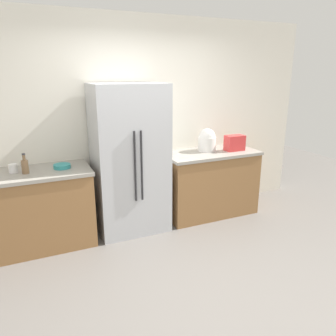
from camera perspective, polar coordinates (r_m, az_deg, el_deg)
The scene contains 11 objects.
ground_plane at distance 3.46m, azimuth 4.04°, elevation -18.60°, with size 10.57×10.57×0.00m, color slate.
kitchen_back_panel at distance 4.44m, azimuth -6.02°, elevation 8.06°, with size 5.28×0.10×2.69m, color silver.
counter_left at distance 4.10m, azimuth -24.09°, elevation -6.95°, with size 1.57×0.67×0.92m.
counter_right at distance 4.72m, azimuth 7.16°, elevation -2.54°, with size 1.33×0.67×0.92m.
refrigerator at distance 4.11m, azimuth -6.68°, elevation 1.44°, with size 0.88×0.66×1.86m.
toaster at distance 4.70m, azimuth 11.54°, elevation 4.31°, with size 0.27×0.16×0.21m, color red.
rice_cooker at distance 4.61m, azimuth 6.81°, elevation 4.82°, with size 0.25×0.25×0.31m.
bottle_a at distance 3.88m, azimuth -23.69°, elevation 0.33°, with size 0.07×0.07×0.22m.
cup_a at distance 3.99m, azimuth -25.41°, elevation -0.05°, with size 0.10×0.10×0.09m, color white.
cup_d at distance 4.96m, azimuth 11.69°, elevation 4.25°, with size 0.07×0.07×0.10m, color yellow.
bowl_b at distance 3.96m, azimuth -18.00°, elevation 0.30°, with size 0.19×0.19×0.05m, color teal.
Camera 1 is at (-1.37, -2.48, 1.99)m, focal length 34.93 mm.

